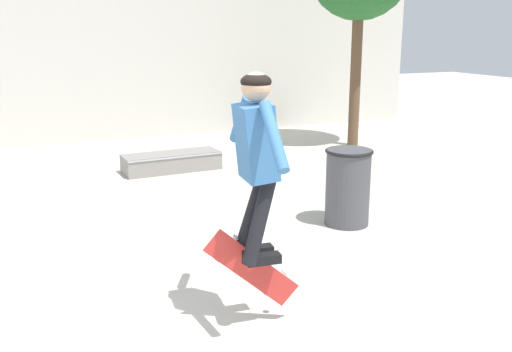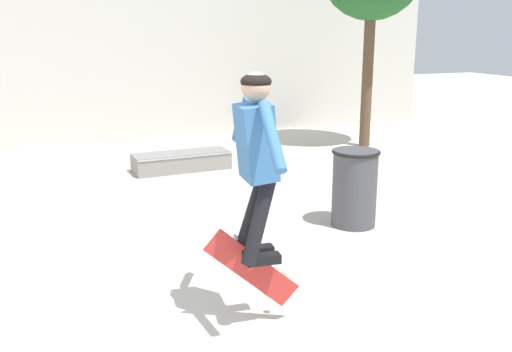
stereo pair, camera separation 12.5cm
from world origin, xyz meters
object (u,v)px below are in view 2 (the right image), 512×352
Objects in this scene: skate_ledge at (182,161)px; skater at (256,151)px; trash_bin at (355,186)px; skateboard_flipping at (251,268)px.

skate_ledge is 1.12× the size of skater.
trash_bin reaches higher than skate_ledge.
skateboard_flipping reaches higher than skate_ledge.
skater reaches higher than skate_ledge.
skateboard_flipping is at bearing -138.58° from trash_bin.
skate_ledge is 2.24× the size of skateboard_flipping.
skater is at bearing -36.33° from skateboard_flipping.
skater is (-0.67, -5.03, 1.23)m from skate_ledge.
trash_bin is (1.22, -3.31, 0.32)m from skate_ledge.
trash_bin is 0.63× the size of skater.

